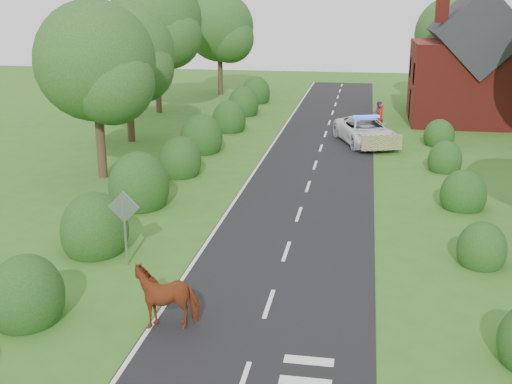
% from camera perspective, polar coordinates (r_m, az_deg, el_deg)
% --- Properties ---
extents(ground, '(120.00, 120.00, 0.00)m').
position_cam_1_polar(ground, '(18.57, 1.16, -9.96)').
color(ground, '#326521').
extents(road, '(6.00, 70.00, 0.02)m').
position_cam_1_polar(road, '(32.58, 5.14, 1.95)').
color(road, black).
rests_on(road, ground).
extents(road_markings, '(4.96, 70.00, 0.01)m').
position_cam_1_polar(road_markings, '(30.75, 1.84, 1.13)').
color(road_markings, white).
rests_on(road_markings, road).
extents(hedgerow_left, '(2.75, 50.41, 3.00)m').
position_cam_1_polar(hedgerow_left, '(30.45, -7.68, 2.23)').
color(hedgerow_left, black).
rests_on(hedgerow_left, ground).
extents(hedgerow_right, '(2.10, 45.78, 2.10)m').
position_cam_1_polar(hedgerow_right, '(28.98, 17.62, 0.42)').
color(hedgerow_right, black).
rests_on(hedgerow_right, ground).
extents(tree_left_a, '(5.74, 5.60, 8.38)m').
position_cam_1_polar(tree_left_a, '(30.91, -13.77, 10.79)').
color(tree_left_a, '#332316').
rests_on(tree_left_a, ground).
extents(tree_left_b, '(5.74, 5.60, 8.07)m').
position_cam_1_polar(tree_left_b, '(38.88, -11.13, 11.68)').
color(tree_left_b, '#332316').
rests_on(tree_left_b, ground).
extents(tree_left_c, '(6.97, 6.80, 10.22)m').
position_cam_1_polar(tree_left_c, '(48.66, -8.65, 14.56)').
color(tree_left_c, '#332316').
rests_on(tree_left_c, ground).
extents(tree_left_d, '(6.15, 6.00, 8.89)m').
position_cam_1_polar(tree_left_d, '(57.71, -3.03, 14.18)').
color(tree_left_d, '#332316').
rests_on(tree_left_d, ground).
extents(tree_right_c, '(6.15, 6.00, 8.58)m').
position_cam_1_polar(tree_right_c, '(54.74, 17.37, 13.00)').
color(tree_right_c, '#332316').
rests_on(tree_right_c, ground).
extents(road_sign, '(1.06, 0.08, 2.53)m').
position_cam_1_polar(road_sign, '(20.95, -11.63, -2.21)').
color(road_sign, gray).
rests_on(road_sign, ground).
extents(house, '(8.00, 7.40, 9.17)m').
position_cam_1_polar(house, '(47.13, 18.64, 10.46)').
color(house, maroon).
rests_on(house, ground).
extents(cow, '(2.21, 1.58, 1.42)m').
position_cam_1_polar(cow, '(17.46, -7.91, -9.38)').
color(cow, maroon).
rests_on(cow, ground).
extents(police_van, '(4.30, 6.22, 1.72)m').
position_cam_1_polar(police_van, '(38.70, 9.71, 5.36)').
color(police_van, silver).
rests_on(police_van, ground).
extents(pedestrian_red, '(0.67, 0.67, 1.57)m').
position_cam_1_polar(pedestrian_red, '(43.97, 10.97, 6.67)').
color(pedestrian_red, '#A3220D').
rests_on(pedestrian_red, ground).
extents(pedestrian_purple, '(0.82, 0.64, 1.65)m').
position_cam_1_polar(pedestrian_purple, '(44.73, 10.80, 6.90)').
color(pedestrian_purple, '#5B2A72').
rests_on(pedestrian_purple, ground).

